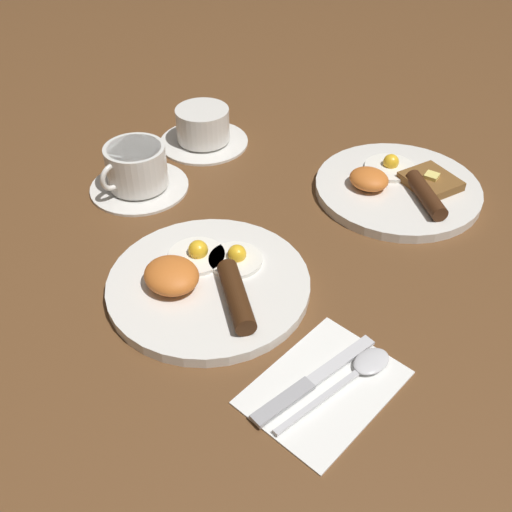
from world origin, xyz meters
TOP-DOWN VIEW (x-y plane):
  - ground_plane at (0.00, 0.00)m, footprint 3.00×3.00m
  - breakfast_plate_near at (-0.00, -0.00)m, footprint 0.26×0.26m
  - breakfast_plate_far at (0.06, 0.36)m, footprint 0.26×0.26m
  - teacup_near at (-0.25, 0.09)m, footprint 0.16×0.16m
  - teacup_far at (-0.28, 0.26)m, footprint 0.16×0.16m
  - napkin at (0.21, -0.02)m, footprint 0.13×0.17m
  - knife at (0.20, -0.03)m, footprint 0.04×0.18m
  - spoon at (0.23, 0.02)m, footprint 0.04×0.17m

SIDE VIEW (x-z plane):
  - ground_plane at x=0.00m, z-range 0.00..0.00m
  - napkin at x=0.21m, z-range 0.00..0.01m
  - knife at x=0.20m, z-range 0.00..0.01m
  - spoon at x=0.23m, z-range 0.00..0.01m
  - breakfast_plate_far at x=0.06m, z-range -0.01..0.03m
  - breakfast_plate_near at x=0.00m, z-range -0.01..0.04m
  - teacup_far at x=-0.28m, z-range 0.00..0.06m
  - teacup_near at x=-0.25m, z-range 0.00..0.07m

